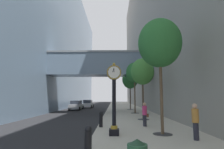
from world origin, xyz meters
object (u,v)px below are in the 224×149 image
object	(u,v)px
street_tree_far	(130,80)
car_white_near	(88,104)
street_clock	(114,95)
pedestrian_by_clock	(195,120)
car_silver_mid	(76,105)
street_tree_mid_near	(142,72)
bollard_nearest	(88,140)
street_tree_near	(160,43)
pedestrian_walking	(145,114)
bollard_third	(101,119)
street_tree_mid_far	(134,73)

from	to	relation	value
street_tree_far	car_white_near	bearing A→B (deg)	140.35
street_clock	street_tree_far	world-z (taller)	street_tree_far
street_tree_far	pedestrian_by_clock	world-z (taller)	street_tree_far
pedestrian_by_clock	car_silver_mid	distance (m)	25.15
street_tree_mid_near	bollard_nearest	bearing A→B (deg)	-109.18
street_tree_mid_near	pedestrian_by_clock	distance (m)	8.99
street_tree_near	street_tree_mid_near	bearing A→B (deg)	90.00
street_clock	pedestrian_walking	bearing A→B (deg)	54.21
car_white_near	car_silver_mid	bearing A→B (deg)	-101.85
bollard_third	street_tree_mid_far	xyz separation A→B (m)	(3.71, 11.02, 4.79)
bollard_third	pedestrian_by_clock	xyz separation A→B (m)	(5.00, -3.87, 0.39)
bollard_nearest	bollard_third	xyz separation A→B (m)	(0.00, 6.39, 0.00)
street_tree_mid_far	street_tree_far	distance (m)	6.75
street_tree_far	car_silver_mid	size ratio (longest dim) A/B	1.46
street_clock	street_tree_near	xyz separation A→B (m)	(2.77, 0.30, 3.10)
street_tree_near	car_white_near	world-z (taller)	street_tree_near
street_tree_near	street_tree_far	world-z (taller)	street_tree_near
street_tree_far	car_silver_mid	distance (m)	10.46
street_tree_near	car_white_near	xyz separation A→B (m)	(-8.22, 27.06, -4.68)
pedestrian_walking	car_white_near	size ratio (longest dim) A/B	0.41
street_clock	pedestrian_by_clock	xyz separation A→B (m)	(4.07, -1.09, -1.28)
pedestrian_by_clock	car_silver_mid	xyz separation A→B (m)	(-10.72, 22.75, -0.31)
bollard_third	street_tree_mid_near	size ratio (longest dim) A/B	0.19
bollard_nearest	car_silver_mid	world-z (taller)	car_silver_mid
bollard_nearest	street_tree_mid_far	xyz separation A→B (m)	(3.71, 17.41, 4.79)
bollard_nearest	street_tree_near	world-z (taller)	street_tree_near
street_tree_near	street_tree_far	size ratio (longest dim) A/B	1.03
pedestrian_walking	car_white_near	bearing A→B (deg)	107.61
bollard_nearest	car_silver_mid	xyz separation A→B (m)	(-5.71, 25.27, 0.08)
street_tree_mid_near	car_silver_mid	xyz separation A→B (m)	(-9.42, 14.61, -3.89)
bollard_nearest	bollard_third	size ratio (longest dim) A/B	1.00
street_tree_mid_near	pedestrian_walking	distance (m)	5.39
street_clock	street_tree_mid_near	xyz separation A→B (m)	(2.77, 7.05, 2.30)
car_silver_mid	street_clock	bearing A→B (deg)	-72.94
street_tree_mid_near	car_silver_mid	world-z (taller)	street_tree_mid_near
street_tree_mid_far	street_tree_mid_near	bearing A→B (deg)	-90.00
street_tree_near	street_clock	bearing A→B (deg)	-173.76
street_clock	bollard_nearest	distance (m)	4.09
bollard_third	street_tree_far	world-z (taller)	street_tree_far
street_tree_far	street_clock	bearing A→B (deg)	-97.69
street_tree_mid_far	pedestrian_walking	distance (m)	11.59
street_tree_near	street_tree_far	xyz separation A→B (m)	(-0.00, 20.24, -0.27)
car_white_near	car_silver_mid	world-z (taller)	car_white_near
pedestrian_by_clock	bollard_third	bearing A→B (deg)	142.30
street_tree_mid_far	pedestrian_walking	size ratio (longest dim) A/B	3.95
street_tree_mid_far	street_tree_far	bearing A→B (deg)	90.00
street_tree_near	street_tree_mid_far	world-z (taller)	street_tree_near
bollard_third	pedestrian_walking	xyz separation A→B (m)	(3.18, 0.34, 0.33)
bollard_third	car_white_near	xyz separation A→B (m)	(-4.51, 24.59, 0.09)
street_tree_mid_near	pedestrian_walking	world-z (taller)	street_tree_mid_near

